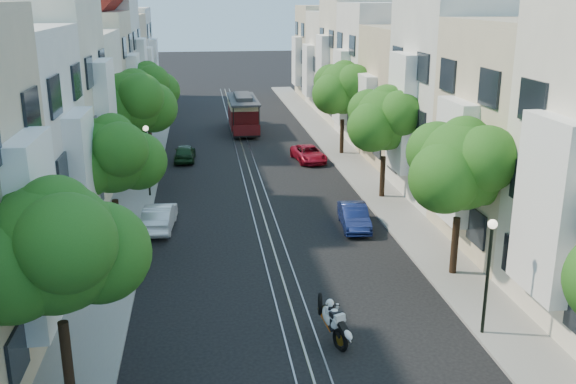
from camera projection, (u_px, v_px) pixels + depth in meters
name	position (u px, v px, depth m)	size (l,w,h in m)	color
ground	(249.00, 168.00, 44.32)	(200.00, 200.00, 0.00)	black
sidewalk_east	(351.00, 163.00, 45.24)	(2.50, 80.00, 0.12)	gray
sidewalk_west	(142.00, 171.00, 43.36)	(2.50, 80.00, 0.12)	gray
rail_left	(241.00, 168.00, 44.24)	(0.06, 80.00, 0.02)	gray
rail_slot	(249.00, 168.00, 44.31)	(0.06, 80.00, 0.02)	gray
rail_right	(257.00, 167.00, 44.38)	(0.06, 80.00, 0.02)	gray
lane_line	(249.00, 168.00, 44.32)	(0.08, 80.00, 0.01)	tan
townhouses_east	(419.00, 90.00, 44.26)	(7.75, 72.00, 12.00)	beige
townhouses_west	(63.00, 98.00, 41.22)	(7.75, 72.00, 11.76)	silver
tree_e_b	(463.00, 167.00, 25.85)	(4.93, 4.08, 6.68)	black
tree_e_c	(386.00, 121.00, 36.31)	(4.84, 3.99, 6.52)	black
tree_e_d	(344.00, 89.00, 46.66)	(5.01, 4.16, 6.85)	black
tree_w_a	(57.00, 251.00, 17.35)	(4.93, 4.08, 6.68)	black
tree_w_b	(113.00, 157.00, 28.82)	(4.72, 3.87, 6.27)	black
tree_w_c	(134.00, 104.00, 39.05)	(5.13, 4.28, 7.09)	black
tree_w_d	(148.00, 87.00, 49.61)	(4.84, 3.99, 6.52)	black
lamp_east	(489.00, 260.00, 21.56)	(0.32, 0.32, 4.16)	black
lamp_west	(147.00, 150.00, 36.99)	(0.32, 0.32, 4.16)	black
sportbike_rider	(332.00, 319.00, 21.70)	(0.90, 2.05, 1.56)	black
cable_car	(243.00, 112.00, 55.75)	(2.47, 7.71, 2.96)	black
parked_car_e_mid	(354.00, 216.00, 32.62)	(1.29, 3.70, 1.22)	#0E1846
parked_car_e_far	(309.00, 154.00, 45.88)	(1.87, 4.06, 1.13)	maroon
parked_car_w_mid	(159.00, 217.00, 32.45)	(1.39, 3.99, 1.32)	white
parked_car_w_far	(185.00, 153.00, 45.94)	(1.45, 3.61, 1.23)	black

